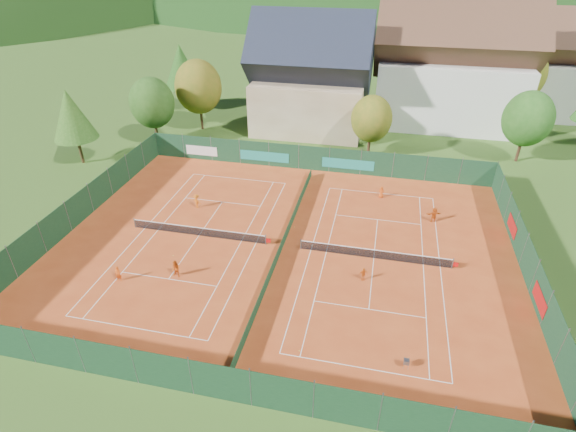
# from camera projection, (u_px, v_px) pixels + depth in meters

# --- Properties ---
(ground) EXTENTS (600.00, 600.00, 0.00)m
(ground) POSITION_uv_depth(u_px,v_px,m) (283.00, 247.00, 40.00)
(ground) COLOR #30541A
(ground) RESTS_ON ground
(clay_pad) EXTENTS (40.00, 32.00, 0.01)m
(clay_pad) POSITION_uv_depth(u_px,v_px,m) (283.00, 247.00, 39.99)
(clay_pad) COLOR #B9441B
(clay_pad) RESTS_ON ground
(court_markings_left) EXTENTS (11.03, 23.83, 0.00)m
(court_markings_left) POSITION_uv_depth(u_px,v_px,m) (199.00, 236.00, 41.46)
(court_markings_left) COLOR white
(court_markings_left) RESTS_ON ground
(court_markings_right) EXTENTS (11.03, 23.83, 0.00)m
(court_markings_right) POSITION_uv_depth(u_px,v_px,m) (374.00, 258.00, 38.51)
(court_markings_right) COLOR white
(court_markings_right) RESTS_ON ground
(tennis_net_left) EXTENTS (13.30, 0.10, 1.02)m
(tennis_net_left) POSITION_uv_depth(u_px,v_px,m) (200.00, 231.00, 41.17)
(tennis_net_left) COLOR #59595B
(tennis_net_left) RESTS_ON ground
(tennis_net_right) EXTENTS (13.30, 0.10, 1.02)m
(tennis_net_right) POSITION_uv_depth(u_px,v_px,m) (376.00, 254.00, 38.22)
(tennis_net_right) COLOR #59595B
(tennis_net_right) RESTS_ON ground
(court_divider) EXTENTS (0.03, 28.80, 1.00)m
(court_divider) POSITION_uv_depth(u_px,v_px,m) (283.00, 242.00, 39.73)
(court_divider) COLOR #153A20
(court_divider) RESTS_ON ground
(fence_north) EXTENTS (40.00, 0.10, 3.00)m
(fence_north) POSITION_uv_depth(u_px,v_px,m) (310.00, 158.00, 52.60)
(fence_north) COLOR #153921
(fence_north) RESTS_ON ground
(fence_south) EXTENTS (40.00, 0.04, 3.00)m
(fence_south) POSITION_uv_depth(u_px,v_px,m) (220.00, 383.00, 25.90)
(fence_south) COLOR #12331C
(fence_south) RESTS_ON ground
(fence_west) EXTENTS (0.04, 32.00, 3.00)m
(fence_west) POSITION_uv_depth(u_px,v_px,m) (80.00, 207.00, 42.90)
(fence_west) COLOR #14371D
(fence_west) RESTS_ON ground
(fence_east) EXTENTS (0.09, 32.00, 3.00)m
(fence_east) POSITION_uv_depth(u_px,v_px,m) (529.00, 263.00, 35.56)
(fence_east) COLOR #153A23
(fence_east) RESTS_ON ground
(chalet) EXTENTS (16.20, 12.00, 16.00)m
(chalet) POSITION_uv_depth(u_px,v_px,m) (311.00, 81.00, 62.00)
(chalet) COLOR beige
(chalet) RESTS_ON ground
(hotel_block_a) EXTENTS (21.60, 11.00, 17.25)m
(hotel_block_a) POSITION_uv_depth(u_px,v_px,m) (451.00, 73.00, 63.08)
(hotel_block_a) COLOR silver
(hotel_block_a) RESTS_ON ground
(hotel_block_b) EXTENTS (17.28, 10.00, 15.50)m
(hotel_block_b) POSITION_uv_depth(u_px,v_px,m) (543.00, 70.00, 67.54)
(hotel_block_b) COLOR silver
(hotel_block_b) RESTS_ON ground
(tree_west_front) EXTENTS (5.72, 5.72, 8.69)m
(tree_west_front) POSITION_uv_depth(u_px,v_px,m) (152.00, 103.00, 57.85)
(tree_west_front) COLOR #4C351B
(tree_west_front) RESTS_ON ground
(tree_west_mid) EXTENTS (6.44, 6.44, 9.78)m
(tree_west_mid) POSITION_uv_depth(u_px,v_px,m) (198.00, 87.00, 61.74)
(tree_west_mid) COLOR #4C321B
(tree_west_mid) RESTS_ON ground
(tree_west_back) EXTENTS (5.60, 5.60, 10.00)m
(tree_west_back) POSITION_uv_depth(u_px,v_px,m) (181.00, 66.00, 69.15)
(tree_west_back) COLOR #442F18
(tree_west_back) RESTS_ON ground
(tree_center) EXTENTS (5.01, 5.01, 7.60)m
(tree_center) POSITION_uv_depth(u_px,v_px,m) (372.00, 119.00, 54.69)
(tree_center) COLOR #4C2C1B
(tree_center) RESTS_ON ground
(tree_east_front) EXTENTS (5.72, 5.72, 8.69)m
(tree_east_front) POSITION_uv_depth(u_px,v_px,m) (528.00, 119.00, 52.67)
(tree_east_front) COLOR #4B2D1B
(tree_east_front) RESTS_ON ground
(tree_west_side) EXTENTS (5.04, 5.04, 9.00)m
(tree_west_side) POSITION_uv_depth(u_px,v_px,m) (71.00, 115.00, 51.96)
(tree_west_side) COLOR #4D341B
(tree_west_side) RESTS_ON ground
(tree_east_back) EXTENTS (7.15, 7.15, 10.86)m
(tree_east_back) POSITION_uv_depth(u_px,v_px,m) (520.00, 74.00, 64.89)
(tree_east_back) COLOR #462B19
(tree_east_back) RESTS_ON ground
(mountain_backdrop) EXTENTS (820.00, 530.00, 242.00)m
(mountain_backdrop) POSITION_uv_depth(u_px,v_px,m) (428.00, 73.00, 249.56)
(mountain_backdrop) COLOR black
(mountain_backdrop) RESTS_ON ground
(ball_hopper) EXTENTS (0.34, 0.34, 0.80)m
(ball_hopper) POSITION_uv_depth(u_px,v_px,m) (407.00, 362.00, 28.39)
(ball_hopper) COLOR slate
(ball_hopper) RESTS_ON ground
(loose_ball_0) EXTENTS (0.07, 0.07, 0.07)m
(loose_ball_0) POSITION_uv_depth(u_px,v_px,m) (173.00, 256.00, 38.79)
(loose_ball_0) COLOR #CCD833
(loose_ball_0) RESTS_ON ground
(loose_ball_1) EXTENTS (0.07, 0.07, 0.07)m
(loose_ball_1) POSITION_uv_depth(u_px,v_px,m) (299.00, 351.00, 29.80)
(loose_ball_1) COLOR #CCD833
(loose_ball_1) RESTS_ON ground
(loose_ball_2) EXTENTS (0.07, 0.07, 0.07)m
(loose_ball_2) POSITION_uv_depth(u_px,v_px,m) (295.00, 227.00, 42.64)
(loose_ball_2) COLOR #CCD833
(loose_ball_2) RESTS_ON ground
(loose_ball_3) EXTENTS (0.07, 0.07, 0.07)m
(loose_ball_3) POSITION_uv_depth(u_px,v_px,m) (274.00, 200.00, 47.08)
(loose_ball_3) COLOR #CCD833
(loose_ball_3) RESTS_ON ground
(player_left_near) EXTENTS (0.56, 0.43, 1.39)m
(player_left_near) POSITION_uv_depth(u_px,v_px,m) (118.00, 274.00, 35.63)
(player_left_near) COLOR #D45012
(player_left_near) RESTS_ON ground
(player_left_mid) EXTENTS (0.84, 0.70, 1.53)m
(player_left_mid) POSITION_uv_depth(u_px,v_px,m) (176.00, 269.00, 36.04)
(player_left_mid) COLOR #CC5212
(player_left_mid) RESTS_ON ground
(player_left_far) EXTENTS (1.10, 0.89, 1.48)m
(player_left_far) POSITION_uv_depth(u_px,v_px,m) (197.00, 201.00, 45.48)
(player_left_far) COLOR orange
(player_left_far) RESTS_ON ground
(player_right_near) EXTENTS (0.75, 0.55, 1.18)m
(player_right_near) POSITION_uv_depth(u_px,v_px,m) (363.00, 274.00, 35.78)
(player_right_near) COLOR #D75913
(player_right_near) RESTS_ON ground
(player_right_far_a) EXTENTS (0.66, 0.46, 1.28)m
(player_right_far_a) POSITION_uv_depth(u_px,v_px,m) (381.00, 192.00, 47.32)
(player_right_far_a) COLOR #E05313
(player_right_far_a) RESTS_ON ground
(player_right_far_b) EXTENTS (1.48, 0.88, 1.53)m
(player_right_far_b) POSITION_uv_depth(u_px,v_px,m) (434.00, 215.00, 43.16)
(player_right_far_b) COLOR #CD5012
(player_right_far_b) RESTS_ON ground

